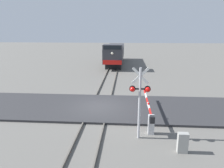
% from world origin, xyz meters
% --- Properties ---
extents(ground_plane, '(160.00, 160.00, 0.00)m').
position_xyz_m(ground_plane, '(0.00, 0.00, 0.00)').
color(ground_plane, '#605E59').
extents(rail_track_left, '(0.08, 80.00, 0.15)m').
position_xyz_m(rail_track_left, '(-0.72, 0.00, 0.07)').
color(rail_track_left, '#59544C').
rests_on(rail_track_left, ground_plane).
extents(rail_track_right, '(0.08, 80.00, 0.15)m').
position_xyz_m(rail_track_right, '(0.72, 0.00, 0.07)').
color(rail_track_right, '#59544C').
rests_on(rail_track_right, ground_plane).
extents(road_surface, '(36.00, 6.06, 0.16)m').
position_xyz_m(road_surface, '(0.00, 0.00, 0.08)').
color(road_surface, '#2D2D30').
rests_on(road_surface, ground_plane).
extents(locomotive, '(2.96, 14.61, 3.92)m').
position_xyz_m(locomotive, '(0.00, 21.83, 1.97)').
color(locomotive, black).
rests_on(locomotive, ground_plane).
extents(crossing_signal, '(1.18, 0.33, 4.24)m').
position_xyz_m(crossing_signal, '(2.92, -4.61, 2.65)').
color(crossing_signal, '#ADADB2').
rests_on(crossing_signal, ground_plane).
extents(crossing_gate, '(0.36, 6.26, 1.32)m').
position_xyz_m(crossing_gate, '(3.70, -3.18, 0.83)').
color(crossing_gate, silver).
rests_on(crossing_gate, ground_plane).
extents(utility_cabinet, '(0.53, 0.32, 1.10)m').
position_xyz_m(utility_cabinet, '(5.11, -5.94, 0.55)').
color(utility_cabinet, '#999993').
rests_on(utility_cabinet, ground_plane).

